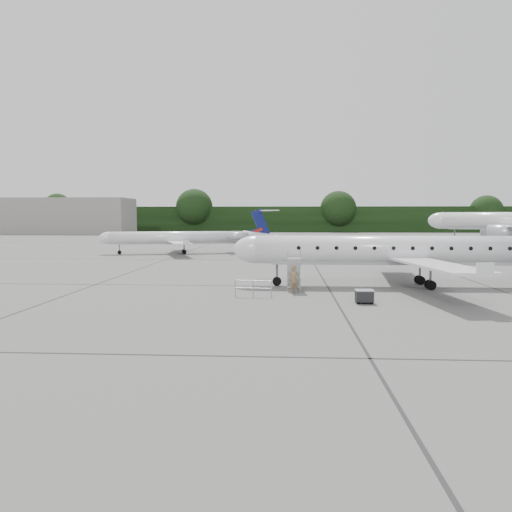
# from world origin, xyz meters

# --- Properties ---
(ground) EXTENTS (320.00, 320.00, 0.00)m
(ground) POSITION_xyz_m (0.00, 0.00, 0.00)
(ground) COLOR #565654
(ground) RESTS_ON ground
(treeline) EXTENTS (260.00, 4.00, 8.00)m
(treeline) POSITION_xyz_m (0.00, 130.00, 4.00)
(treeline) COLOR black
(treeline) RESTS_ON ground
(terminal_building) EXTENTS (40.00, 14.00, 10.00)m
(terminal_building) POSITION_xyz_m (-70.00, 110.00, 5.00)
(terminal_building) COLOR gray
(terminal_building) RESTS_ON ground
(main_regional_jet) EXTENTS (27.70, 20.06, 7.06)m
(main_regional_jet) POSITION_xyz_m (2.61, 6.99, 3.53)
(main_regional_jet) COLOR silver
(main_regional_jet) RESTS_ON ground
(airstair) EXTENTS (0.87, 2.09, 2.21)m
(airstair) POSITION_xyz_m (-5.51, 4.85, 1.11)
(airstair) COLOR silver
(airstair) RESTS_ON ground
(passenger) EXTENTS (0.68, 0.50, 1.72)m
(passenger) POSITION_xyz_m (-5.50, 3.66, 0.86)
(passenger) COLOR olive
(passenger) RESTS_ON ground
(safety_railing) EXTENTS (2.20, 0.31, 1.00)m
(safety_railing) POSITION_xyz_m (-7.99, 1.79, 0.50)
(safety_railing) COLOR #909398
(safety_railing) RESTS_ON ground
(baggage_cart) EXTENTS (0.96, 0.78, 0.83)m
(baggage_cart) POSITION_xyz_m (-1.64, 0.02, 0.42)
(baggage_cart) COLOR black
(baggage_cart) RESTS_ON ground
(bg_regional_left) EXTENTS (25.31, 20.70, 5.83)m
(bg_regional_left) POSITION_xyz_m (-20.20, 36.65, 2.91)
(bg_regional_left) COLOR silver
(bg_regional_left) RESTS_ON ground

